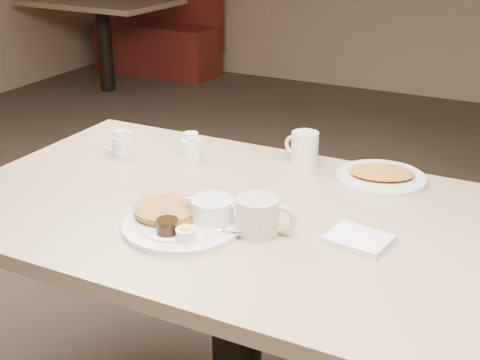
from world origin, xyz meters
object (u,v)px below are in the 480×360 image
at_px(coffee_mug_near, 259,216).
at_px(hash_plate, 381,176).
at_px(diner_table, 237,265).
at_px(coffee_mug_far, 304,148).
at_px(booth_back_left, 155,29).
at_px(creamer_right, 191,146).
at_px(main_plate, 186,218).
at_px(creamer_left, 121,144).

xyz_separation_m(coffee_mug_near, hash_plate, (0.17, 0.44, -0.03)).
relative_size(diner_table, coffee_mug_far, 12.22).
bearing_deg(booth_back_left, hash_plate, -47.82).
bearing_deg(coffee_mug_near, creamer_right, 138.18).
distance_m(hash_plate, booth_back_left, 4.49).
distance_m(coffee_mug_far, creamer_right, 0.34).
relative_size(main_plate, booth_back_left, 0.26).
relative_size(diner_table, coffee_mug_near, 9.74).
bearing_deg(hash_plate, diner_table, -129.08).
distance_m(main_plate, booth_back_left, 4.66).
height_order(coffee_mug_near, creamer_right, coffee_mug_near).
bearing_deg(coffee_mug_near, main_plate, -164.32).
distance_m(diner_table, main_plate, 0.25).
xyz_separation_m(coffee_mug_far, creamer_right, (-0.33, -0.10, -0.01)).
height_order(coffee_mug_far, creamer_right, coffee_mug_far).
bearing_deg(creamer_left, creamer_right, 21.84).
relative_size(creamer_right, booth_back_left, 0.06).
bearing_deg(coffee_mug_far, diner_table, -96.13).
height_order(coffee_mug_far, hash_plate, coffee_mug_far).
bearing_deg(hash_plate, main_plate, -124.53).
xyz_separation_m(main_plate, creamer_left, (-0.43, 0.33, 0.01)).
relative_size(creamer_left, hash_plate, 0.27).
distance_m(main_plate, hash_plate, 0.60).
distance_m(diner_table, hash_plate, 0.48).
distance_m(creamer_left, booth_back_left, 4.15).
xyz_separation_m(creamer_left, hash_plate, (0.77, 0.17, -0.02)).
bearing_deg(creamer_left, booth_back_left, 122.70).
height_order(main_plate, coffee_mug_far, coffee_mug_far).
height_order(coffee_mug_far, booth_back_left, booth_back_left).
distance_m(creamer_left, creamer_right, 0.22).
bearing_deg(coffee_mug_far, creamer_right, -162.35).
bearing_deg(booth_back_left, coffee_mug_near, -52.96).
xyz_separation_m(coffee_mug_far, booth_back_left, (-2.76, 3.30, -0.39)).
bearing_deg(booth_back_left, main_plate, -55.01).
bearing_deg(coffee_mug_near, coffee_mug_far, 99.01).
xyz_separation_m(creamer_right, booth_back_left, (-2.44, 3.40, -0.38)).
xyz_separation_m(coffee_mug_far, creamer_left, (-0.53, -0.18, -0.01)).
distance_m(creamer_right, booth_back_left, 4.20).
relative_size(coffee_mug_far, hash_plate, 0.40).
xyz_separation_m(coffee_mug_near, creamer_right, (-0.40, 0.36, -0.01)).
bearing_deg(creamer_right, booth_back_left, 125.62).
distance_m(creamer_right, hash_plate, 0.57).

